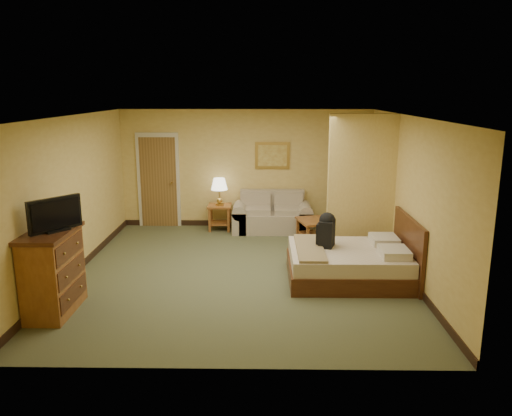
{
  "coord_description": "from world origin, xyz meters",
  "views": [
    {
      "loc": [
        0.39,
        -7.94,
        2.99
      ],
      "look_at": [
        0.26,
        0.6,
        0.98
      ],
      "focal_mm": 35.0,
      "sensor_mm": 36.0,
      "label": 1
    }
  ],
  "objects_px": {
    "bed": "(352,263)",
    "dresser": "(53,272)",
    "loveseat": "(272,218)",
    "coffee_table": "(318,226)"
  },
  "relations": [
    {
      "from": "loveseat",
      "to": "dresser",
      "type": "height_order",
      "value": "dresser"
    },
    {
      "from": "dresser",
      "to": "bed",
      "type": "xyz_separation_m",
      "value": [
        4.3,
        1.28,
        -0.3
      ]
    },
    {
      "from": "bed",
      "to": "dresser",
      "type": "bearing_deg",
      "value": -163.39
    },
    {
      "from": "loveseat",
      "to": "dresser",
      "type": "xyz_separation_m",
      "value": [
        -3.06,
        -4.15,
        0.31
      ]
    },
    {
      "from": "coffee_table",
      "to": "bed",
      "type": "height_order",
      "value": "bed"
    },
    {
      "from": "loveseat",
      "to": "dresser",
      "type": "relative_size",
      "value": 1.47
    },
    {
      "from": "coffee_table",
      "to": "bed",
      "type": "relative_size",
      "value": 0.46
    },
    {
      "from": "bed",
      "to": "coffee_table",
      "type": "bearing_deg",
      "value": 99.67
    },
    {
      "from": "loveseat",
      "to": "coffee_table",
      "type": "distance_m",
      "value": 1.23
    },
    {
      "from": "coffee_table",
      "to": "loveseat",
      "type": "bearing_deg",
      "value": 137.08
    }
  ]
}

